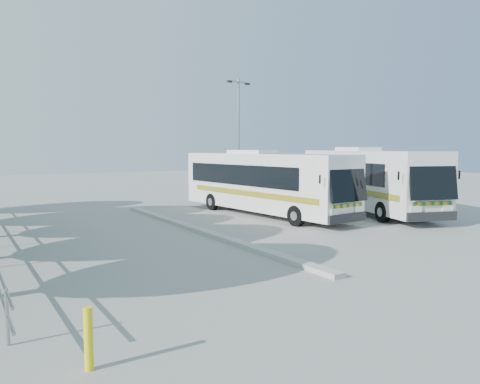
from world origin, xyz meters
TOP-DOWN VIEW (x-y plane):
  - ground at (0.00, 0.00)m, footprint 100.00×100.00m
  - kerb_divider at (-2.30, 2.00)m, footprint 0.40×16.00m
  - coach_main at (2.64, 4.71)m, footprint 3.19×11.30m
  - coach_adjacent at (8.10, 3.03)m, footprint 5.83×11.79m
  - lamppost at (4.30, 9.80)m, footprint 1.83×0.58m
  - bollard at (-9.04, -7.63)m, footprint 0.15×0.15m

SIDE VIEW (x-z plane):
  - ground at x=0.00m, z-range 0.00..0.00m
  - kerb_divider at x=-2.30m, z-range 0.00..0.15m
  - bollard at x=-9.04m, z-range 0.00..0.98m
  - coach_main at x=2.64m, z-range 0.15..3.24m
  - coach_adjacent at x=8.10m, z-range 0.16..3.39m
  - lamppost at x=4.30m, z-range 0.39..7.93m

